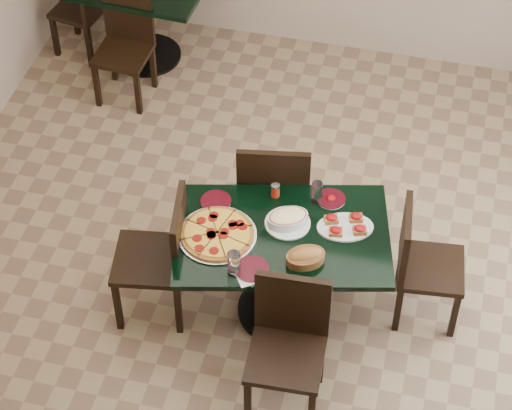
% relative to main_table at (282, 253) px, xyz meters
% --- Properties ---
extents(floor, '(5.50, 5.50, 0.00)m').
position_rel_main_table_xyz_m(floor, '(-0.10, 0.16, -0.57)').
color(floor, olive).
rests_on(floor, ground).
extents(room_shell, '(5.50, 5.50, 5.50)m').
position_rel_main_table_xyz_m(room_shell, '(0.92, 1.89, 0.60)').
color(room_shell, white).
rests_on(room_shell, floor).
extents(main_table, '(1.46, 1.12, 0.75)m').
position_rel_main_table_xyz_m(main_table, '(0.00, 0.00, 0.00)').
color(main_table, black).
rests_on(main_table, floor).
extents(back_table, '(1.10, 0.82, 0.75)m').
position_rel_main_table_xyz_m(back_table, '(-1.70, 2.37, -0.04)').
color(back_table, black).
rests_on(back_table, floor).
extents(chair_far, '(0.54, 0.54, 1.00)m').
position_rel_main_table_xyz_m(chair_far, '(-0.18, 0.54, -0.01)').
color(chair_far, black).
rests_on(chair_far, floor).
extents(chair_near, '(0.46, 0.46, 0.93)m').
position_rel_main_table_xyz_m(chair_near, '(0.18, -0.58, -0.04)').
color(chair_near, black).
rests_on(chair_near, floor).
extents(chair_right, '(0.45, 0.45, 0.89)m').
position_rel_main_table_xyz_m(chair_right, '(0.83, 0.22, -0.07)').
color(chair_right, black).
rests_on(chair_right, floor).
extents(chair_left, '(0.51, 0.51, 0.96)m').
position_rel_main_table_xyz_m(chair_left, '(-0.72, -0.14, -0.03)').
color(chair_left, black).
rests_on(chair_left, floor).
extents(back_chair_near, '(0.42, 0.42, 0.87)m').
position_rel_main_table_xyz_m(back_chair_near, '(-1.69, 1.92, -0.08)').
color(back_chair_near, black).
rests_on(back_chair_near, floor).
extents(back_chair_left, '(0.45, 0.45, 0.83)m').
position_rel_main_table_xyz_m(back_chair_left, '(-2.18, 2.33, -0.11)').
color(back_chair_left, black).
rests_on(back_chair_left, floor).
extents(pepperoni_pizza, '(0.48, 0.48, 0.04)m').
position_rel_main_table_xyz_m(pepperoni_pizza, '(-0.37, -0.11, 0.20)').
color(pepperoni_pizza, silver).
rests_on(pepperoni_pizza, main_table).
extents(lasagna_casserole, '(0.30, 0.28, 0.09)m').
position_rel_main_table_xyz_m(lasagna_casserole, '(0.01, 0.08, 0.23)').
color(lasagna_casserole, silver).
rests_on(lasagna_casserole, main_table).
extents(bread_basket, '(0.28, 0.26, 0.10)m').
position_rel_main_table_xyz_m(bread_basket, '(0.18, -0.18, 0.22)').
color(bread_basket, brown).
rests_on(bread_basket, main_table).
extents(bruschetta_platter, '(0.40, 0.33, 0.05)m').
position_rel_main_table_xyz_m(bruschetta_platter, '(0.36, 0.14, 0.21)').
color(bruschetta_platter, silver).
rests_on(bruschetta_platter, main_table).
extents(side_plate_near, '(0.21, 0.21, 0.02)m').
position_rel_main_table_xyz_m(side_plate_near, '(-0.11, -0.32, 0.19)').
color(side_plate_near, silver).
rests_on(side_plate_near, main_table).
extents(side_plate_far_r, '(0.18, 0.18, 0.03)m').
position_rel_main_table_xyz_m(side_plate_far_r, '(0.23, 0.35, 0.19)').
color(side_plate_far_r, silver).
rests_on(side_plate_far_r, main_table).
extents(side_plate_far_l, '(0.19, 0.19, 0.02)m').
position_rel_main_table_xyz_m(side_plate_far_l, '(-0.46, 0.16, 0.19)').
color(side_plate_far_l, silver).
rests_on(side_plate_far_l, main_table).
extents(napkin_setting, '(0.20, 0.20, 0.01)m').
position_rel_main_table_xyz_m(napkin_setting, '(-0.11, -0.37, 0.18)').
color(napkin_setting, white).
rests_on(napkin_setting, main_table).
extents(water_glass_a, '(0.07, 0.07, 0.15)m').
position_rel_main_table_xyz_m(water_glass_a, '(0.15, 0.32, 0.26)').
color(water_glass_a, silver).
rests_on(water_glass_a, main_table).
extents(water_glass_b, '(0.08, 0.08, 0.17)m').
position_rel_main_table_xyz_m(water_glass_b, '(-0.20, -0.37, 0.26)').
color(water_glass_b, silver).
rests_on(water_glass_b, main_table).
extents(pepper_shaker, '(0.06, 0.06, 0.09)m').
position_rel_main_table_xyz_m(pepper_shaker, '(-0.11, 0.30, 0.23)').
color(pepper_shaker, '#B62B13').
rests_on(pepper_shaker, main_table).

